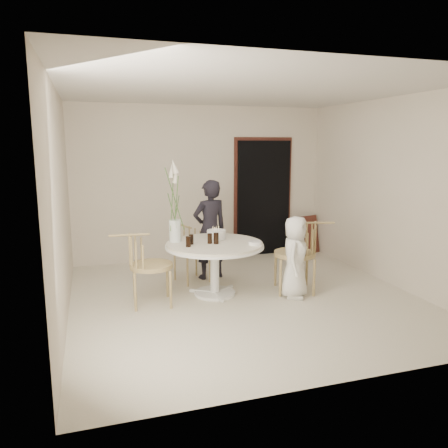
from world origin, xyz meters
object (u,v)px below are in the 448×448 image
object	(u,v)px
chair_left	(141,259)
birthday_cake	(216,235)
flower_vase	(175,213)
boy	(295,257)
table	(215,251)
chair_right	(305,246)
chair_far	(188,245)
girl	(210,230)

from	to	relation	value
chair_left	birthday_cake	distance (m)	1.15
flower_vase	birthday_cake	bearing A→B (deg)	-0.44
boy	flower_vase	bearing A→B (deg)	101.75
table	chair_right	distance (m)	1.26
chair_far	birthday_cake	size ratio (longest dim) A/B	3.18
table	chair_far	xyz separation A→B (m)	(-0.19, 0.79, -0.08)
table	chair_left	bearing A→B (deg)	-174.71
flower_vase	chair_right	bearing A→B (deg)	-14.34
girl	flower_vase	world-z (taller)	flower_vase
table	chair_right	world-z (taller)	chair_right
chair_right	table	bearing A→B (deg)	-84.24
boy	birthday_cake	world-z (taller)	boy
table	chair_far	size ratio (longest dim) A/B	1.60
chair_far	chair_right	size ratio (longest dim) A/B	0.84
table	flower_vase	bearing A→B (deg)	155.27
girl	boy	bearing A→B (deg)	113.73
girl	table	bearing A→B (deg)	66.81
birthday_cake	flower_vase	bearing A→B (deg)	179.56
chair_far	chair_right	world-z (taller)	chair_right
chair_right	girl	size ratio (longest dim) A/B	0.66
chair_right	boy	xyz separation A→B (m)	(-0.24, -0.19, -0.09)
table	chair_right	xyz separation A→B (m)	(1.24, -0.22, 0.03)
chair_right	chair_left	bearing A→B (deg)	-77.51
table	chair_left	size ratio (longest dim) A/B	1.41
table	boy	bearing A→B (deg)	-21.98
chair_far	birthday_cake	bearing A→B (deg)	-81.14
boy	birthday_cake	bearing A→B (deg)	90.12
table	birthday_cake	bearing A→B (deg)	68.37
table	chair_right	bearing A→B (deg)	-9.87
chair_far	girl	size ratio (longest dim) A/B	0.55
boy	flower_vase	world-z (taller)	flower_vase
table	girl	bearing A→B (deg)	79.25
chair_left	flower_vase	xyz separation A→B (m)	(0.51, 0.32, 0.51)
chair_far	boy	xyz separation A→B (m)	(1.19, -1.19, 0.01)
flower_vase	girl	bearing A→B (deg)	40.00
chair_far	boy	world-z (taller)	boy
chair_far	birthday_cake	world-z (taller)	birthday_cake
chair_left	boy	distance (m)	2.03
chair_right	boy	size ratio (longest dim) A/B	0.90
chair_right	boy	world-z (taller)	boy
boy	chair_left	bearing A→B (deg)	115.84
chair_far	girl	xyz separation A→B (m)	(0.34, -0.02, 0.22)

